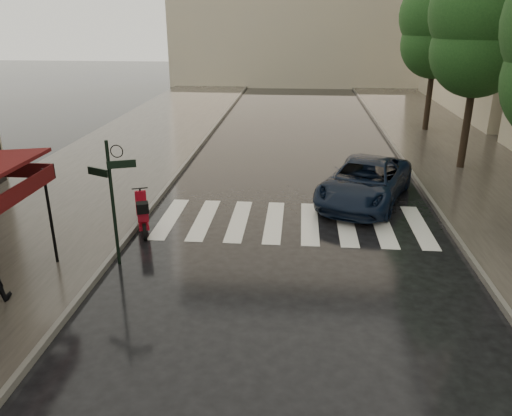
# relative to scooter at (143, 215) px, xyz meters

# --- Properties ---
(ground) EXTENTS (120.00, 120.00, 0.00)m
(ground) POSITION_rel_scooter_xyz_m (1.17, -4.94, -0.52)
(ground) COLOR black
(ground) RESTS_ON ground
(sidewalk_near) EXTENTS (6.00, 60.00, 0.12)m
(sidewalk_near) POSITION_rel_scooter_xyz_m (-3.33, 7.06, -0.46)
(sidewalk_near) COLOR #38332D
(sidewalk_near) RESTS_ON ground
(sidewalk_far) EXTENTS (5.50, 60.00, 0.12)m
(sidewalk_far) POSITION_rel_scooter_xyz_m (11.42, 7.06, -0.46)
(sidewalk_far) COLOR #38332D
(sidewalk_far) RESTS_ON ground
(curb_near) EXTENTS (0.12, 60.00, 0.16)m
(curb_near) POSITION_rel_scooter_xyz_m (-0.28, 7.06, -0.44)
(curb_near) COLOR #595651
(curb_near) RESTS_ON ground
(curb_far) EXTENTS (0.12, 60.00, 0.16)m
(curb_far) POSITION_rel_scooter_xyz_m (8.62, 7.06, -0.44)
(curb_far) COLOR #595651
(curb_far) RESTS_ON ground
(crosswalk) EXTENTS (7.85, 3.20, 0.01)m
(crosswalk) POSITION_rel_scooter_xyz_m (4.15, 1.06, -0.51)
(crosswalk) COLOR silver
(crosswalk) RESTS_ON ground
(signpost) EXTENTS (1.17, 0.29, 3.10)m
(signpost) POSITION_rel_scooter_xyz_m (-0.02, -1.94, 1.32)
(signpost) COLOR black
(signpost) RESTS_ON ground
(tree_mid) EXTENTS (3.80, 3.80, 8.34)m
(tree_mid) POSITION_rel_scooter_xyz_m (10.67, 7.06, 5.08)
(tree_mid) COLOR black
(tree_mid) RESTS_ON sidewalk_far
(tree_far) EXTENTS (3.80, 3.80, 8.16)m
(tree_far) POSITION_rel_scooter_xyz_m (10.87, 14.06, 4.94)
(tree_far) COLOR black
(tree_far) RESTS_ON sidewalk_far
(scooter) EXTENTS (0.81, 1.62, 1.11)m
(scooter) POSITION_rel_scooter_xyz_m (0.00, 0.00, 0.00)
(scooter) COLOR black
(scooter) RESTS_ON ground
(parked_car) EXTENTS (3.87, 5.43, 1.37)m
(parked_car) POSITION_rel_scooter_xyz_m (6.46, 3.07, 0.17)
(parked_car) COLOR black
(parked_car) RESTS_ON ground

